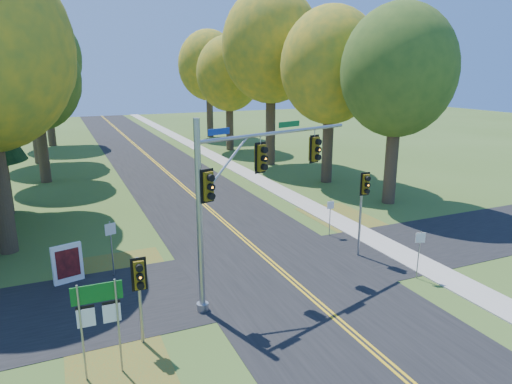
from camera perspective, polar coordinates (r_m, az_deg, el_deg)
name	(u,v)px	position (r m, az deg, el deg)	size (l,w,h in m)	color
ground	(302,289)	(19.03, 5.77, -12.03)	(160.00, 160.00, 0.00)	#3B571E
road_main	(302,289)	(19.02, 5.77, -12.00)	(8.00, 160.00, 0.02)	black
road_cross	(280,270)	(20.61, 3.01, -9.73)	(60.00, 6.00, 0.02)	black
centerline_left	(300,289)	(18.97, 5.50, -12.02)	(0.10, 160.00, 0.01)	gold
centerline_right	(304,288)	(19.06, 6.04, -11.90)	(0.10, 160.00, 0.01)	gold
sidewalk_east	(420,264)	(22.48, 19.84, -8.42)	(1.60, 160.00, 0.06)	#9E998E
leaf_patch_w_near	(123,278)	(20.67, -16.25, -10.28)	(4.00, 6.00, 0.00)	brown
leaf_patch_e	(354,224)	(27.13, 12.12, -3.88)	(3.50, 8.00, 0.00)	brown
leaf_patch_w_far	(123,383)	(14.54, -16.31, -21.99)	(3.00, 5.00, 0.00)	brown
tree_e_a	(398,72)	(30.87, 17.36, 14.16)	(7.20, 7.20, 12.73)	#38281C
tree_e_b	(331,66)	(35.99, 9.36, 15.22)	(7.60, 7.60, 13.33)	#38281C
tree_w_c	(35,80)	(39.18, -25.90, 12.53)	(6.80, 6.80, 11.91)	#38281C
tree_e_c	(272,47)	(42.60, 1.96, 17.71)	(8.80, 8.80, 15.79)	#38281C
tree_w_d	(28,57)	(47.91, -26.62, 14.84)	(8.20, 8.20, 14.56)	#38281C
tree_e_d	(229,74)	(50.77, -3.35, 14.51)	(7.00, 7.00, 12.32)	#38281C
tree_w_e	(43,57)	(58.79, -25.04, 15.04)	(8.40, 8.40, 14.97)	#38281C
tree_e_e	(209,66)	(61.28, -5.90, 15.42)	(7.80, 7.80, 13.74)	#38281C
traffic_mast	(243,183)	(16.91, -1.67, 1.09)	(7.49, 2.73, 7.09)	#94979C
east_signal_pole	(364,193)	(21.54, 13.33, -0.17)	(0.48, 0.55, 4.14)	#909498
ped_signal_pole	(139,281)	(14.89, -14.37, -10.72)	(0.48, 0.56, 3.06)	gray
route_sign_cluster	(99,310)	(13.92, -19.08, -13.82)	(1.39, 0.10, 2.97)	gray
info_kiosk	(68,264)	(20.70, -22.50, -8.29)	(1.22, 0.47, 1.68)	white
reg_sign_e_north	(330,211)	(24.54, 9.27, -2.42)	(0.38, 0.08, 1.99)	gray
reg_sign_e_south	(419,246)	(20.46, 19.76, -6.40)	(0.39, 0.17, 2.14)	gray
reg_sign_w	(111,239)	(20.42, -17.66, -5.60)	(0.46, 0.18, 2.46)	gray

